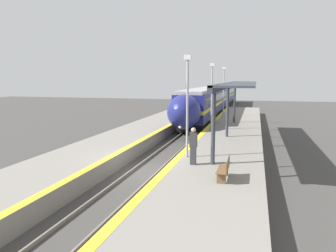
# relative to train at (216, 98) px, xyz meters

# --- Properties ---
(ground_plane) EXTENTS (120.00, 120.00, 0.00)m
(ground_plane) POSITION_rel_train_xyz_m (0.00, -31.55, -2.24)
(ground_plane) COLOR #423F3D
(rail_left) EXTENTS (0.08, 90.00, 0.15)m
(rail_left) POSITION_rel_train_xyz_m (-0.72, -31.55, -2.16)
(rail_left) COLOR slate
(rail_left) RESTS_ON ground_plane
(rail_right) EXTENTS (0.08, 90.00, 0.15)m
(rail_right) POSITION_rel_train_xyz_m (0.72, -31.55, -2.16)
(rail_right) COLOR slate
(rail_right) RESTS_ON ground_plane
(train) EXTENTS (2.83, 47.22, 3.91)m
(train) POSITION_rel_train_xyz_m (0.00, 0.00, 0.00)
(train) COLOR black
(train) RESTS_ON ground_plane
(platform_right) EXTENTS (4.57, 64.00, 0.88)m
(platform_right) POSITION_rel_train_xyz_m (3.86, -31.55, -1.80)
(platform_right) COLOR gray
(platform_right) RESTS_ON ground_plane
(platform_left) EXTENTS (4.09, 64.00, 0.88)m
(platform_left) POSITION_rel_train_xyz_m (-3.63, -31.55, -1.80)
(platform_left) COLOR gray
(platform_left) RESTS_ON ground_plane
(platform_bench) EXTENTS (0.44, 1.47, 0.89)m
(platform_bench) POSITION_rel_train_xyz_m (4.51, -34.50, -0.90)
(platform_bench) COLOR brown
(platform_bench) RESTS_ON platform_right
(person_waiting) EXTENTS (0.36, 0.24, 1.83)m
(person_waiting) POSITION_rel_train_xyz_m (2.80, -32.47, -0.41)
(person_waiting) COLOR #333338
(person_waiting) RESTS_ON platform_right
(railway_signal) EXTENTS (0.28, 0.28, 4.46)m
(railway_signal) POSITION_rel_train_xyz_m (-2.33, -9.20, 0.49)
(railway_signal) COLOR #59595E
(railway_signal) RESTS_ON ground_plane
(lamppost_near) EXTENTS (0.36, 0.20, 5.36)m
(lamppost_near) POSITION_rel_train_xyz_m (2.18, -31.01, 1.70)
(lamppost_near) COLOR #9E9EA3
(lamppost_near) RESTS_ON platform_right
(lamppost_mid) EXTENTS (0.36, 0.20, 5.36)m
(lamppost_mid) POSITION_rel_train_xyz_m (2.18, -21.27, 1.70)
(lamppost_mid) COLOR #9E9EA3
(lamppost_mid) RESTS_ON platform_right
(lamppost_far) EXTENTS (0.36, 0.20, 5.36)m
(lamppost_far) POSITION_rel_train_xyz_m (2.18, -11.53, 1.70)
(lamppost_far) COLOR #9E9EA3
(lamppost_far) RESTS_ON platform_right
(station_canopy) EXTENTS (2.02, 18.84, 3.87)m
(station_canopy) POSITION_rel_train_xyz_m (4.29, -24.24, 2.26)
(station_canopy) COLOR #333842
(station_canopy) RESTS_ON platform_right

